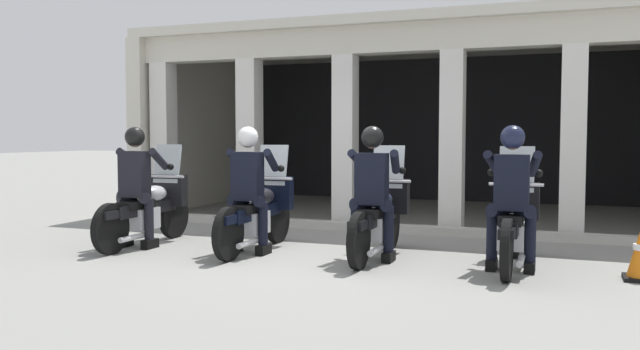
# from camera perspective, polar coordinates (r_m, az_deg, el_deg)

# --- Properties ---
(ground_plane) EXTENTS (80.00, 80.00, 0.00)m
(ground_plane) POSITION_cam_1_polar(r_m,az_deg,el_deg) (10.94, 5.07, -4.28)
(ground_plane) COLOR gray
(station_building) EXTENTS (9.77, 5.35, 3.37)m
(station_building) POSITION_cam_1_polar(r_m,az_deg,el_deg) (13.05, 9.58, 6.32)
(station_building) COLOR black
(station_building) RESTS_ON ground
(kerb_strip) EXTENTS (9.27, 0.24, 0.12)m
(kerb_strip) POSITION_cam_1_polar(r_m,az_deg,el_deg) (10.05, 6.01, -4.63)
(kerb_strip) COLOR #B7B5AD
(kerb_strip) RESTS_ON ground
(motorcycle_far_left) EXTENTS (0.62, 2.04, 1.35)m
(motorcycle_far_left) POSITION_cam_1_polar(r_m,az_deg,el_deg) (9.14, -14.63, -2.75)
(motorcycle_far_left) COLOR black
(motorcycle_far_left) RESTS_ON ground
(police_officer_far_left) EXTENTS (0.63, 0.61, 1.58)m
(police_officer_far_left) POSITION_cam_1_polar(r_m,az_deg,el_deg) (8.88, -15.73, -0.12)
(police_officer_far_left) COLOR black
(police_officer_far_left) RESTS_ON ground
(motorcycle_center_left) EXTENTS (0.62, 2.04, 1.35)m
(motorcycle_center_left) POSITION_cam_1_polar(r_m,az_deg,el_deg) (8.46, -5.34, -3.16)
(motorcycle_center_left) COLOR black
(motorcycle_center_left) RESTS_ON ground
(police_officer_center_left) EXTENTS (0.63, 0.61, 1.58)m
(police_officer_center_left) POSITION_cam_1_polar(r_m,az_deg,el_deg) (8.16, -6.24, -0.31)
(police_officer_center_left) COLOR black
(police_officer_center_left) RESTS_ON ground
(motorcycle_center_right) EXTENTS (0.62, 2.04, 1.35)m
(motorcycle_center_right) POSITION_cam_1_polar(r_m,az_deg,el_deg) (7.98, 5.16, -3.55)
(motorcycle_center_right) COLOR black
(motorcycle_center_right) RESTS_ON ground
(police_officer_center_right) EXTENTS (0.63, 0.61, 1.58)m
(police_officer_center_right) POSITION_cam_1_polar(r_m,az_deg,el_deg) (7.67, 4.60, -0.55)
(police_officer_center_right) COLOR black
(police_officer_center_right) RESTS_ON ground
(motorcycle_far_right) EXTENTS (0.62, 2.04, 1.35)m
(motorcycle_far_right) POSITION_cam_1_polar(r_m,az_deg,el_deg) (7.67, 16.50, -3.97)
(motorcycle_far_right) COLOR black
(motorcycle_far_right) RESTS_ON ground
(police_officer_far_right) EXTENTS (0.63, 0.61, 1.58)m
(police_officer_far_right) POSITION_cam_1_polar(r_m,az_deg,el_deg) (7.35, 16.39, -0.86)
(police_officer_far_right) COLOR black
(police_officer_far_right) RESTS_ON ground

